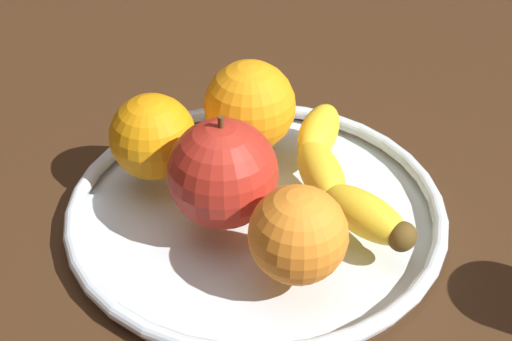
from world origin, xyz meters
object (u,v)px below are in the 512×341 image
apple (223,173)px  orange_center (247,106)px  fruit_bowl (256,210)px  banana (336,174)px  orange_front_right (298,235)px  orange_back_right (153,137)px

apple → orange_center: bearing=166.5°
fruit_bowl → banana: (-1.05, 6.29, 2.46)cm
orange_front_right → fruit_bowl: bearing=-163.3°
fruit_bowl → apple: bearing=-57.8°
apple → orange_back_right: (-5.90, -5.34, -0.63)cm
banana → fruit_bowl: bearing=-90.4°
banana → orange_center: size_ratio=2.46×
fruit_bowl → orange_front_right: (7.67, 2.30, 4.27)cm
apple → fruit_bowl: bearing=122.2°
banana → orange_front_right: 9.76cm
orange_center → orange_back_right: bearing=-65.7°
apple → orange_back_right: 7.98cm
banana → orange_back_right: 14.61cm
orange_back_right → apple: bearing=42.1°
fruit_bowl → orange_front_right: 9.08cm
banana → orange_back_right: (-3.28, -14.12, 1.85)cm
apple → orange_center: (-9.31, 2.23, -0.26)cm
banana → orange_center: (-6.69, -6.55, 2.23)cm
fruit_bowl → orange_center: size_ratio=3.87×
orange_center → fruit_bowl: bearing=2.0°
orange_back_right → orange_center: bearing=114.3°
orange_center → orange_back_right: orange_center is taller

